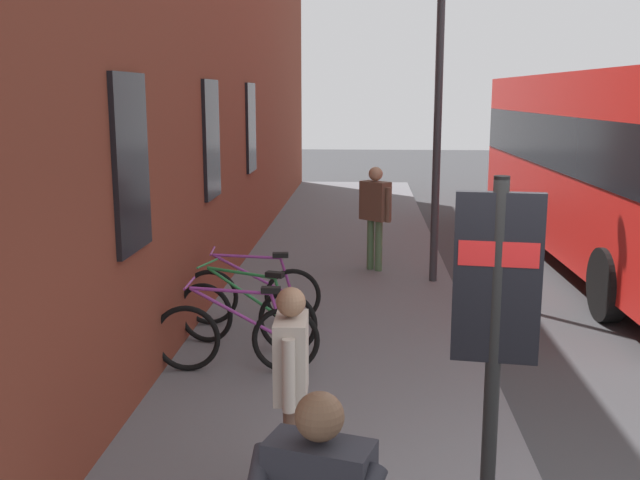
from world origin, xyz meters
TOP-DOWN VIEW (x-y plane):
  - ground at (6.00, -1.00)m, footprint 60.00×60.00m
  - sidewalk_pavement at (8.00, 1.75)m, footprint 24.00×3.50m
  - station_facade at (8.99, 3.80)m, footprint 22.00×0.65m
  - bicycle_leaning_wall at (2.84, 2.71)m, footprint 0.48×1.77m
  - bicycle_nearest_sign at (3.61, 2.73)m, footprint 0.65×1.71m
  - bicycle_under_window at (4.49, 2.80)m, footprint 0.48×1.77m
  - transit_info_sign at (0.08, 0.54)m, footprint 0.16×0.56m
  - city_bus at (8.68, -3.00)m, footprint 10.55×2.81m
  - pedestrian_crossing_street at (7.55, 1.21)m, footprint 0.51×0.53m
  - pedestrian_near_bus at (0.43, 1.89)m, footprint 0.60×0.24m
  - street_lamp at (6.88, 0.30)m, footprint 0.28×0.28m

SIDE VIEW (x-z plane):
  - ground at x=6.00m, z-range 0.00..0.00m
  - sidewalk_pavement at x=8.00m, z-range 0.00..0.12m
  - bicycle_leaning_wall at x=2.84m, z-range 0.02..1.00m
  - bicycle_nearest_sign at x=3.61m, z-range 0.02..1.00m
  - bicycle_under_window at x=4.49m, z-range 0.02..1.00m
  - pedestrian_near_bus at x=0.43m, z-range 0.29..1.87m
  - pedestrian_crossing_street at x=7.55m, z-range 0.31..2.03m
  - transit_info_sign at x=0.08m, z-range 0.52..2.92m
  - city_bus at x=8.68m, z-range 0.24..3.59m
  - street_lamp at x=6.88m, z-range 0.61..6.11m
  - station_facade at x=8.99m, z-range 0.00..9.06m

